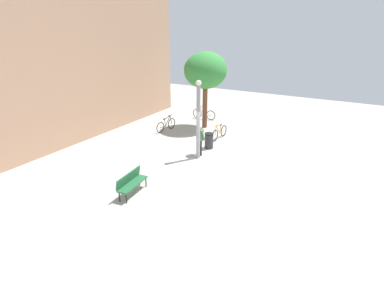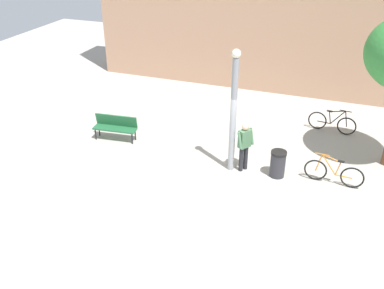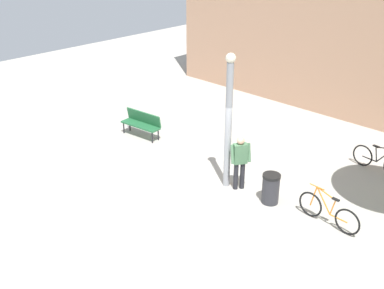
% 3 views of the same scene
% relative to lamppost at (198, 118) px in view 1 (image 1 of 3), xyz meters
% --- Properties ---
extents(ground_plane, '(36.00, 36.00, 0.00)m').
position_rel_lamppost_xyz_m(ground_plane, '(-0.25, -1.12, -2.14)').
color(ground_plane, '#A8A399').
extents(building_facade, '(16.95, 2.00, 8.31)m').
position_rel_lamppost_xyz_m(building_facade, '(-0.25, 8.13, 2.01)').
color(building_facade, tan).
rests_on(building_facade, ground_plane).
extents(lamppost, '(0.28, 0.28, 4.03)m').
position_rel_lamppost_xyz_m(lamppost, '(0.00, 0.00, 0.00)').
color(lamppost, gray).
rests_on(lamppost, ground_plane).
extents(person_by_lamppost, '(0.51, 0.62, 1.67)m').
position_rel_lamppost_xyz_m(person_by_lamppost, '(0.39, 0.11, -1.18)').
color(person_by_lamppost, '#232328').
rests_on(person_by_lamppost, ground_plane).
extents(park_bench, '(1.64, 0.64, 0.92)m').
position_rel_lamppost_xyz_m(park_bench, '(-4.57, 0.60, -1.60)').
color(park_bench, '#236038').
rests_on(park_bench, ground_plane).
extents(plaza_tree, '(2.76, 2.76, 4.97)m').
position_rel_lamppost_xyz_m(plaza_tree, '(4.80, 2.13, 1.62)').
color(plaza_tree, brown).
rests_on(plaza_tree, ground_plane).
extents(bicycle_black, '(1.80, 0.29, 0.97)m').
position_rel_lamppost_xyz_m(bicycle_black, '(2.88, 3.96, -1.76)').
color(bicycle_black, black).
rests_on(bicycle_black, ground_plane).
extents(bicycle_orange, '(1.81, 0.17, 0.97)m').
position_rel_lamppost_xyz_m(bicycle_orange, '(3.20, 0.28, -1.76)').
color(bicycle_orange, black).
rests_on(bicycle_orange, ground_plane).
extents(bicycle_red, '(0.13, 1.81, 0.97)m').
position_rel_lamppost_xyz_m(bicycle_red, '(6.50, 3.08, -1.76)').
color(bicycle_red, black).
rests_on(bicycle_red, ground_plane).
extents(trash_bin, '(0.50, 0.50, 0.88)m').
position_rel_lamppost_xyz_m(trash_bin, '(1.50, 0.13, -1.70)').
color(trash_bin, '#2D2D33').
rests_on(trash_bin, ground_plane).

